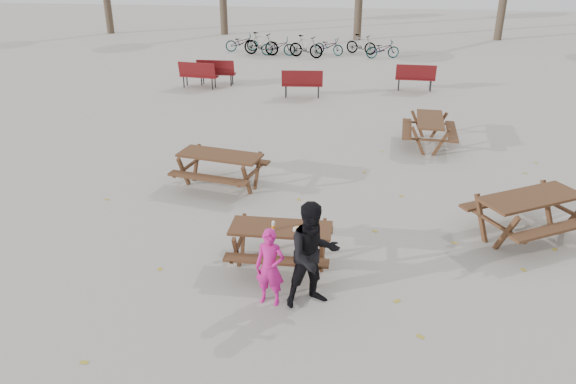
# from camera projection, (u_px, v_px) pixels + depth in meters

# --- Properties ---
(ground) EXTENTS (80.00, 80.00, 0.00)m
(ground) POSITION_uv_depth(u_px,v_px,m) (281.00, 264.00, 10.23)
(ground) COLOR gray
(ground) RESTS_ON ground
(main_picnic_table) EXTENTS (1.80, 1.45, 0.78)m
(main_picnic_table) POSITION_uv_depth(u_px,v_px,m) (281.00, 236.00, 9.98)
(main_picnic_table) COLOR #3A2215
(main_picnic_table) RESTS_ON ground
(food_tray) EXTENTS (0.18, 0.11, 0.03)m
(food_tray) POSITION_uv_depth(u_px,v_px,m) (298.00, 230.00, 9.78)
(food_tray) COLOR white
(food_tray) RESTS_ON main_picnic_table
(bread_roll) EXTENTS (0.14, 0.06, 0.05)m
(bread_roll) POSITION_uv_depth(u_px,v_px,m) (298.00, 227.00, 9.76)
(bread_roll) COLOR tan
(bread_roll) RESTS_ON food_tray
(soda_bottle) EXTENTS (0.07, 0.07, 0.17)m
(soda_bottle) POSITION_uv_depth(u_px,v_px,m) (273.00, 226.00, 9.79)
(soda_bottle) COLOR silver
(soda_bottle) RESTS_ON main_picnic_table
(child) EXTENTS (0.52, 0.38, 1.32)m
(child) POSITION_uv_depth(u_px,v_px,m) (270.00, 267.00, 8.91)
(child) COLOR #C0187B
(child) RESTS_ON ground
(adult) EXTENTS (1.08, 1.00, 1.80)m
(adult) POSITION_uv_depth(u_px,v_px,m) (313.00, 255.00, 8.80)
(adult) COLOR black
(adult) RESTS_ON ground
(picnic_table_east) EXTENTS (2.61, 2.47, 0.88)m
(picnic_table_east) POSITION_uv_depth(u_px,v_px,m) (528.00, 217.00, 11.00)
(picnic_table_east) COLOR #3A2215
(picnic_table_east) RESTS_ON ground
(picnic_table_north) EXTENTS (2.21, 1.92, 0.83)m
(picnic_table_north) POSITION_uv_depth(u_px,v_px,m) (221.00, 171.00, 13.22)
(picnic_table_north) COLOR #3A2215
(picnic_table_north) RESTS_ON ground
(picnic_table_far) EXTENTS (1.62, 1.95, 0.80)m
(picnic_table_far) POSITION_uv_depth(u_px,v_px,m) (429.00, 132.00, 15.84)
(picnic_table_far) COLOR #3A2215
(picnic_table_far) RESTS_ON ground
(park_bench_row) EXTENTS (9.94, 2.09, 1.03)m
(park_bench_row) POSITION_uv_depth(u_px,v_px,m) (282.00, 77.00, 21.58)
(park_bench_row) COLOR maroon
(park_bench_row) RESTS_ON ground
(bicycle_row) EXTENTS (8.90, 2.28, 1.10)m
(bicycle_row) POSITION_uv_depth(u_px,v_px,m) (304.00, 45.00, 27.90)
(bicycle_row) COLOR black
(bicycle_row) RESTS_ON ground
(fallen_leaves) EXTENTS (11.00, 11.00, 0.01)m
(fallen_leaves) POSITION_uv_depth(u_px,v_px,m) (319.00, 206.00, 12.42)
(fallen_leaves) COLOR #A89428
(fallen_leaves) RESTS_ON ground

